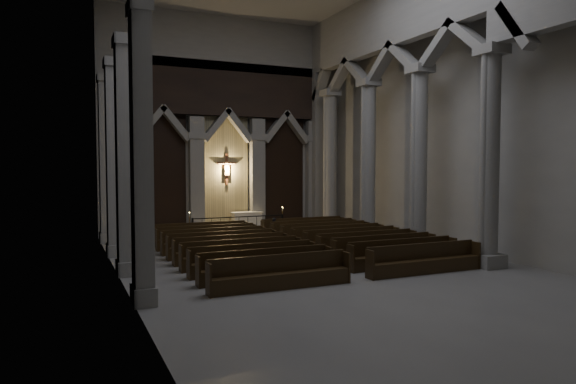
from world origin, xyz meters
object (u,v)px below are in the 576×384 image
object	(u,v)px
altar_rail	(239,222)
worshipper	(275,229)
candle_stand_left	(190,231)
pews	(295,248)
altar	(247,220)
candle_stand_right	(282,225)

from	to	relation	value
altar_rail	worshipper	distance (m)	3.00
altar_rail	candle_stand_left	world-z (taller)	candle_stand_left
worshipper	pews	bearing A→B (deg)	-84.71
altar	pews	world-z (taller)	altar
worshipper	candle_stand_left	bearing A→B (deg)	161.68
altar	altar_rail	size ratio (longest dim) A/B	0.35
candle_stand_right	pews	world-z (taller)	candle_stand_right
candle_stand_right	candle_stand_left	bearing A→B (deg)	-175.64
candle_stand_left	pews	size ratio (longest dim) A/B	0.13
candle_stand_left	pews	xyz separation A→B (m)	(2.75, -6.84, -0.03)
altar	altar_rail	xyz separation A→B (m)	(-1.02, -1.63, 0.06)
pews	worshipper	world-z (taller)	worshipper
altar_rail	worshipper	bearing A→B (deg)	-73.08
candle_stand_left	altar_rail	bearing A→B (deg)	6.64
candle_stand_left	worshipper	xyz separation A→B (m)	(3.62, -2.55, 0.20)
altar	worshipper	xyz separation A→B (m)	(-0.14, -4.50, -0.04)
candle_stand_right	worshipper	xyz separation A→B (m)	(-1.71, -2.96, 0.18)
altar	candle_stand_right	xyz separation A→B (m)	(1.56, -1.54, -0.22)
altar_rail	candle_stand_right	xyz separation A→B (m)	(2.58, 0.09, -0.29)
candle_stand_left	candle_stand_right	bearing A→B (deg)	4.36
altar_rail	worshipper	size ratio (longest dim) A/B	4.52
altar	worshipper	world-z (taller)	worshipper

